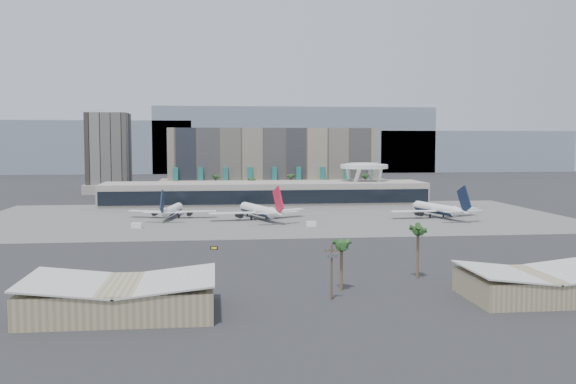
{
  "coord_description": "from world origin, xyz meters",
  "views": [
    {
      "loc": [
        -26.55,
        -228.58,
        33.82
      ],
      "look_at": [
        4.25,
        40.0,
        12.35
      ],
      "focal_mm": 40.0,
      "sensor_mm": 36.0,
      "label": 1
    }
  ],
  "objects": [
    {
      "name": "mountain_ridge",
      "position": [
        27.88,
        470.0,
        29.89
      ],
      "size": [
        680.0,
        60.0,
        70.0
      ],
      "color": "gray",
      "rests_on": "ground"
    },
    {
      "name": "taxiway_sign",
      "position": [
        -26.94,
        -28.93,
        0.52
      ],
      "size": [
        2.32,
        0.61,
        1.05
      ],
      "rotation": [
        0.0,
        0.0,
        -0.12
      ],
      "color": "black",
      "rests_on": "ground"
    },
    {
      "name": "hangar_right",
      "position": [
        42.0,
        -100.0,
        2.95
      ],
      "size": [
        30.55,
        20.6,
        6.89
      ],
      "color": "gray",
      "rests_on": "ground"
    },
    {
      "name": "airliner_left",
      "position": [
        -45.56,
        55.92,
        3.52
      ],
      "size": [
        38.86,
        40.28,
        13.96
      ],
      "rotation": [
        0.0,
        0.0,
        -0.15
      ],
      "color": "white",
      "rests_on": "ground"
    },
    {
      "name": "hotel",
      "position": [
        10.0,
        174.41,
        16.81
      ],
      "size": [
        140.0,
        30.0,
        42.0
      ],
      "color": "gray",
      "rests_on": "ground"
    },
    {
      "name": "near_palm_b",
      "position": [
        23.02,
        -77.09,
        10.48
      ],
      "size": [
        6.0,
        6.0,
        13.35
      ],
      "color": "brown",
      "rests_on": "ground"
    },
    {
      "name": "saucer_structure",
      "position": [
        55.0,
        116.0,
        18.45
      ],
      "size": [
        26.0,
        26.0,
        21.89
      ],
      "color": "white",
      "rests_on": "ground"
    },
    {
      "name": "service_vehicle_a",
      "position": [
        -56.8,
        24.25,
        1.02
      ],
      "size": [
        4.58,
        3.11,
        2.05
      ],
      "primitive_type": "cube",
      "rotation": [
        0.0,
        0.0,
        -0.28
      ],
      "color": "white",
      "rests_on": "ground"
    },
    {
      "name": "apron_pad",
      "position": [
        0.0,
        55.0,
        0.03
      ],
      "size": [
        260.0,
        130.0,
        0.06
      ],
      "primitive_type": "cube",
      "color": "#5B5B59",
      "rests_on": "ground"
    },
    {
      "name": "airliner_centre",
      "position": [
        -7.47,
        46.26,
        4.02
      ],
      "size": [
        42.93,
        44.38,
        15.94
      ],
      "rotation": [
        0.0,
        0.0,
        0.34
      ],
      "color": "white",
      "rests_on": "ground"
    },
    {
      "name": "airliner_right",
      "position": [
        71.51,
        43.91,
        3.95
      ],
      "size": [
        42.91,
        44.56,
        15.65
      ],
      "rotation": [
        0.0,
        0.0,
        0.24
      ],
      "color": "white",
      "rests_on": "ground"
    },
    {
      "name": "utility_pole",
      "position": [
        -2.0,
        -96.09,
        7.14
      ],
      "size": [
        3.2,
        0.85,
        12.0
      ],
      "color": "#4C3826",
      "rests_on": "ground"
    },
    {
      "name": "office_tower",
      "position": [
        -95.0,
        200.0,
        22.94
      ],
      "size": [
        30.0,
        30.0,
        52.0
      ],
      "color": "black",
      "rests_on": "ground"
    },
    {
      "name": "near_palm_a",
      "position": [
        1.81,
        -87.54,
        8.84
      ],
      "size": [
        6.0,
        6.0,
        11.67
      ],
      "color": "brown",
      "rests_on": "ground"
    },
    {
      "name": "ground",
      "position": [
        0.0,
        0.0,
        0.0
      ],
      "size": [
        900.0,
        900.0,
        0.0
      ],
      "primitive_type": "plane",
      "color": "#232326",
      "rests_on": "ground"
    },
    {
      "name": "palm_row",
      "position": [
        7.0,
        145.0,
        10.5
      ],
      "size": [
        157.8,
        2.8,
        13.1
      ],
      "color": "brown",
      "rests_on": "ground"
    },
    {
      "name": "service_vehicle_b",
      "position": [
        11.37,
        21.42,
        1.01
      ],
      "size": [
        4.1,
        2.56,
        2.02
      ],
      "primitive_type": "cube",
      "rotation": [
        0.0,
        0.0,
        -0.08
      ],
      "color": "white",
      "rests_on": "ground"
    },
    {
      "name": "hangar_left",
      "position": [
        -45.0,
        -102.0,
        3.2
      ],
      "size": [
        36.65,
        22.6,
        7.55
      ],
      "color": "gray",
      "rests_on": "ground"
    },
    {
      "name": "terminal",
      "position": [
        0.0,
        109.84,
        6.52
      ],
      "size": [
        170.0,
        32.5,
        14.5
      ],
      "color": "#AFA69A",
      "rests_on": "ground"
    }
  ]
}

